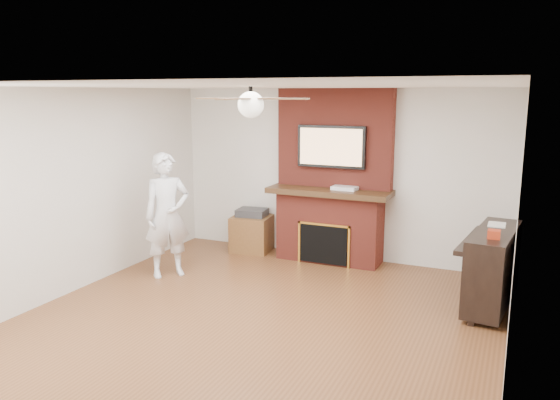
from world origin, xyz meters
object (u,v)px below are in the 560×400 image
at_px(side_table, 252,231).
at_px(piano, 492,266).
at_px(person, 167,215).
at_px(fireplace, 331,193).

distance_m(side_table, piano, 3.66).
bearing_deg(person, fireplace, -8.20).
height_order(fireplace, person, fireplace).
height_order(side_table, piano, piano).
height_order(fireplace, side_table, fireplace).
bearing_deg(person, side_table, 21.79).
relative_size(side_table, piano, 0.47).
distance_m(fireplace, person, 2.37).
relative_size(fireplace, piano, 1.75).
relative_size(fireplace, side_table, 3.76).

